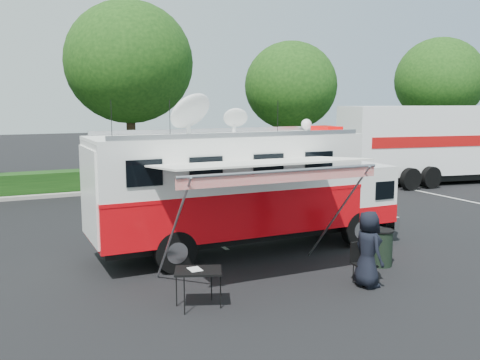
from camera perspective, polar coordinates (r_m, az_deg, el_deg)
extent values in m
plane|color=black|center=(14.97, 0.82, -7.47)|extent=(120.00, 120.00, 0.00)
cube|color=#9E998E|center=(26.38, -1.86, -0.39)|extent=(60.00, 0.35, 0.15)
cube|color=black|center=(27.14, -2.62, 0.76)|extent=(60.00, 1.20, 1.00)
cylinder|color=black|center=(26.75, -11.52, 4.58)|extent=(0.44, 0.44, 4.80)
ellipsoid|color=#14380F|center=(26.76, -11.75, 12.19)|extent=(6.14, 6.14, 5.84)
cylinder|color=black|center=(30.20, 5.36, 4.37)|extent=(0.44, 0.44, 4.00)
ellipsoid|color=#14380F|center=(30.14, 5.44, 9.99)|extent=(5.12, 5.12, 4.86)
cylinder|color=black|center=(37.01, 20.26, 4.93)|extent=(0.44, 0.44, 4.40)
ellipsoid|color=#14380F|center=(36.98, 20.51, 9.96)|extent=(5.63, 5.63, 5.35)
cube|color=silver|center=(17.45, -5.01, -5.19)|extent=(0.12, 5.50, 0.01)
cube|color=silver|center=(20.26, 11.15, -3.41)|extent=(0.12, 5.50, 0.01)
cube|color=silver|center=(24.26, 22.65, -1.97)|extent=(0.12, 5.50, 0.01)
cube|color=black|center=(14.84, 0.83, -5.55)|extent=(8.06, 1.31, 0.28)
cylinder|color=black|center=(15.54, 12.56, -5.11)|extent=(1.03, 0.30, 1.03)
cylinder|color=black|center=(17.17, 8.35, -3.72)|extent=(1.03, 0.30, 1.03)
cylinder|color=black|center=(13.02, -6.91, -7.60)|extent=(1.03, 0.30, 1.03)
cylinder|color=black|center=(14.93, -9.42, -5.58)|extent=(1.03, 0.30, 1.03)
cube|color=silver|center=(17.09, 13.82, -3.77)|extent=(0.19, 2.34, 0.37)
cube|color=white|center=(16.50, 12.02, -1.00)|extent=(1.31, 2.34, 1.59)
cube|color=red|center=(16.59, 11.96, -2.91)|extent=(1.33, 2.36, 0.52)
cube|color=black|center=(16.83, 13.71, 0.10)|extent=(0.11, 2.04, 0.66)
cube|color=red|center=(14.41, -1.52, -3.10)|extent=(7.12, 2.34, 1.12)
cube|color=red|center=(14.31, -1.52, -0.90)|extent=(7.14, 2.36, 0.09)
cube|color=white|center=(14.22, -1.53, 1.90)|extent=(7.12, 2.34, 1.31)
cube|color=silver|center=(14.15, -1.55, 4.69)|extent=(7.12, 2.34, 0.07)
cube|color=#CC0505|center=(15.70, 9.22, 5.43)|extent=(0.52, 0.89, 0.15)
sphere|color=white|center=(16.43, 7.10, 5.92)|extent=(0.32, 0.32, 0.32)
ellipsoid|color=silver|center=(13.61, -5.33, 7.32)|extent=(1.12, 1.12, 0.34)
ellipsoid|color=silver|center=(14.46, -0.48, 6.67)|extent=(0.66, 0.66, 0.19)
cylinder|color=black|center=(13.60, -13.56, 6.33)|extent=(0.02, 0.02, 0.94)
cylinder|color=black|center=(13.98, -7.50, 6.54)|extent=(0.02, 0.02, 0.94)
cylinder|color=black|center=(15.26, 4.05, 6.74)|extent=(0.02, 0.02, 0.94)
cube|color=silver|center=(12.05, 2.04, 1.86)|extent=(4.69, 2.25, 0.20)
cube|color=red|center=(11.11, 4.65, 0.40)|extent=(4.69, 0.04, 0.26)
cylinder|color=#B2B2B7|center=(11.07, 4.70, 0.97)|extent=(4.69, 0.07, 0.07)
cylinder|color=#B2B2B7|center=(11.43, -7.24, -5.62)|extent=(0.05, 2.44, 2.70)
cylinder|color=#B2B2B7|center=(13.29, 10.23, -3.71)|extent=(0.05, 2.44, 2.70)
imported|color=black|center=(12.49, 13.37, -10.96)|extent=(0.57, 0.86, 1.71)
cube|color=black|center=(10.77, -4.49, -9.63)|extent=(1.10, 0.94, 0.04)
cylinder|color=black|center=(10.57, -5.96, -12.20)|extent=(0.02, 0.02, 0.76)
cylinder|color=black|center=(10.99, -6.80, -11.39)|extent=(0.02, 0.02, 0.76)
cylinder|color=black|center=(10.82, -2.09, -11.65)|extent=(0.02, 0.02, 0.76)
cylinder|color=black|center=(11.24, -3.06, -10.89)|extent=(0.02, 0.02, 0.76)
cube|color=silver|center=(10.79, -4.83, -9.47)|extent=(0.24, 0.32, 0.01)
cube|color=black|center=(12.48, 13.16, -8.82)|extent=(0.48, 0.48, 0.04)
cube|color=black|center=(12.58, 12.57, -7.50)|extent=(0.44, 0.08, 0.49)
cylinder|color=black|center=(12.31, 12.99, -10.14)|extent=(0.02, 0.02, 0.44)
cylinder|color=black|center=(12.58, 11.98, -9.71)|extent=(0.02, 0.02, 0.44)
cylinder|color=black|center=(12.52, 14.28, -9.86)|extent=(0.02, 0.02, 0.44)
cylinder|color=black|center=(12.78, 13.26, -9.45)|extent=(0.02, 0.02, 0.44)
cylinder|color=black|center=(13.95, 14.78, -7.06)|extent=(0.57, 0.57, 0.88)
cylinder|color=black|center=(13.84, 14.85, -5.23)|extent=(0.62, 0.62, 0.04)
cube|color=white|center=(29.62, 22.32, 4.08)|extent=(12.80, 4.58, 3.35)
cube|color=#B20C0C|center=(28.74, 24.27, 3.86)|extent=(11.77, 1.94, 0.52)
cube|color=black|center=(29.79, 22.13, 0.57)|extent=(11.72, 4.10, 0.31)
cylinder|color=black|center=(26.02, 17.74, 0.09)|extent=(1.05, 0.31, 1.05)
cylinder|color=black|center=(27.73, 14.51, 0.71)|extent=(1.05, 0.31, 1.05)
cylinder|color=black|center=(26.89, 19.70, 0.26)|extent=(1.05, 0.31, 1.05)
cylinder|color=black|center=(28.54, 16.45, 0.85)|extent=(1.05, 0.31, 1.05)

